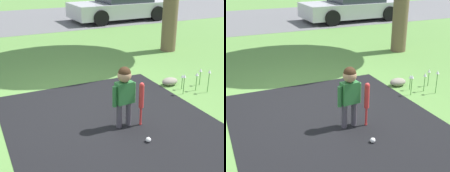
% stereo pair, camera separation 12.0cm
% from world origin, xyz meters
% --- Properties ---
extents(ground_plane, '(60.00, 60.00, 0.00)m').
position_xyz_m(ground_plane, '(0.00, 0.00, 0.00)').
color(ground_plane, '#5B8C42').
extents(street_strip, '(40.00, 6.00, 0.01)m').
position_xyz_m(street_strip, '(0.00, 8.93, 0.00)').
color(street_strip, slate).
rests_on(street_strip, ground).
extents(child, '(0.37, 0.20, 0.91)m').
position_xyz_m(child, '(0.38, -0.87, 0.59)').
color(child, '#4C4751').
rests_on(child, ground).
extents(baseball_bat, '(0.07, 0.07, 0.67)m').
position_xyz_m(baseball_bat, '(0.61, -0.95, 0.43)').
color(baseball_bat, red).
rests_on(baseball_bat, ground).
extents(sports_ball, '(0.07, 0.07, 0.07)m').
position_xyz_m(sports_ball, '(0.47, -1.41, 0.04)').
color(sports_ball, white).
rests_on(sports_ball, ground).
extents(parked_car, '(4.08, 2.03, 1.16)m').
position_xyz_m(parked_car, '(4.43, 7.21, 0.55)').
color(parked_car, '#B7B7BC').
rests_on(parked_car, ground).
extents(flower_bed, '(0.64, 0.42, 0.44)m').
position_xyz_m(flower_bed, '(2.20, -0.21, 0.30)').
color(flower_bed, '#38702D').
rests_on(flower_bed, ground).
extents(edging_rock, '(0.32, 0.22, 0.15)m').
position_xyz_m(edging_rock, '(1.95, 0.20, 0.07)').
color(edging_rock, gray).
rests_on(edging_rock, ground).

